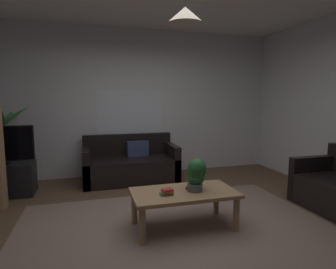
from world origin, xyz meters
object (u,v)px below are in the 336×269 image
at_px(remote_on_table_0, 190,187).
at_px(potted_plant_on_table, 196,173).
at_px(coffee_table, 184,197).
at_px(tv_stand, 3,180).
at_px(book_on_table_2, 167,190).
at_px(potted_palm_corner, 5,151).
at_px(book_on_table_1, 167,192).
at_px(book_on_table_0, 166,194).
at_px(couch_under_window, 131,166).
at_px(tv, 0,145).
at_px(pendant_lamp, 185,15).

xyz_separation_m(remote_on_table_0, potted_plant_on_table, (0.03, -0.10, 0.19)).
relative_size(coffee_table, tv_stand, 1.32).
bearing_deg(potted_plant_on_table, remote_on_table_0, 109.02).
height_order(book_on_table_2, potted_palm_corner, potted_palm_corner).
bearing_deg(coffee_table, book_on_table_2, -160.30).
bearing_deg(tv_stand, book_on_table_1, -41.03).
bearing_deg(coffee_table, remote_on_table_0, 38.51).
xyz_separation_m(coffee_table, potted_plant_on_table, (0.15, -0.01, 0.27)).
bearing_deg(potted_plant_on_table, coffee_table, 176.89).
bearing_deg(book_on_table_0, book_on_table_2, -51.79).
bearing_deg(potted_palm_corner, couch_under_window, -6.80).
relative_size(remote_on_table_0, potted_palm_corner, 0.11).
height_order(potted_plant_on_table, tv, tv).
relative_size(potted_plant_on_table, pendant_lamp, 0.72).
relative_size(tv, potted_palm_corner, 0.68).
bearing_deg(potted_plant_on_table, book_on_table_0, -171.05).
xyz_separation_m(tv, pendant_lamp, (2.31, -1.74, 1.56)).
bearing_deg(book_on_table_0, tv, 139.18).
bearing_deg(pendant_lamp, tv, 143.12).
relative_size(couch_under_window, tv_stand, 1.84).
distance_m(book_on_table_0, pendant_lamp, 1.93).
xyz_separation_m(book_on_table_1, tv_stand, (-2.10, 1.83, -0.22)).
height_order(potted_plant_on_table, pendant_lamp, pendant_lamp).
bearing_deg(tv_stand, book_on_table_2, -41.22).
xyz_separation_m(remote_on_table_0, tv_stand, (-2.42, 1.67, -0.20)).
height_order(couch_under_window, potted_palm_corner, potted_palm_corner).
relative_size(book_on_table_0, potted_plant_on_table, 0.36).
bearing_deg(potted_palm_corner, pendant_lamp, -43.72).
relative_size(tv_stand, potted_palm_corner, 0.64).
bearing_deg(book_on_table_2, tv_stand, 138.78).
bearing_deg(coffee_table, couch_under_window, 98.72).
bearing_deg(book_on_table_2, pendant_lamp, 19.70).
distance_m(couch_under_window, tv_stand, 2.02).
distance_m(book_on_table_0, tv, 2.78).
bearing_deg(potted_palm_corner, remote_on_table_0, -41.28).
xyz_separation_m(tv_stand, tv, (0.00, -0.02, 0.55)).
relative_size(book_on_table_0, book_on_table_1, 1.05).
height_order(book_on_table_1, pendant_lamp, pendant_lamp).
height_order(couch_under_window, tv, tv).
relative_size(potted_plant_on_table, tv, 0.40).
xyz_separation_m(book_on_table_2, tv_stand, (-2.09, 1.83, -0.25)).
xyz_separation_m(book_on_table_1, pendant_lamp, (0.22, 0.07, 1.89)).
distance_m(coffee_table, tv_stand, 2.91).
distance_m(coffee_table, book_on_table_2, 0.26).
relative_size(book_on_table_2, potted_plant_on_table, 0.30).
bearing_deg(pendant_lamp, potted_plant_on_table, -3.11).
distance_m(coffee_table, tv, 2.92).
bearing_deg(remote_on_table_0, potted_plant_on_table, -25.31).
relative_size(couch_under_window, potted_plant_on_table, 4.34).
bearing_deg(book_on_table_0, tv_stand, 138.84).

